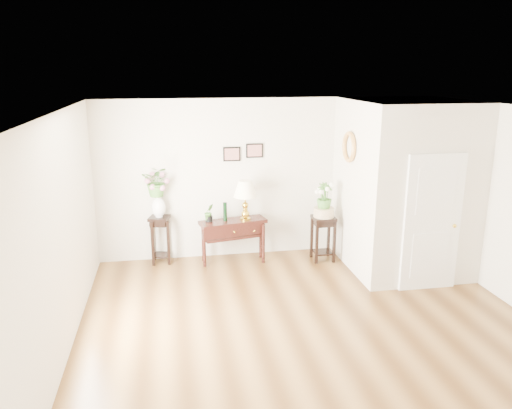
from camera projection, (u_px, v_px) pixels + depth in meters
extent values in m
cube|color=brown|center=(309.00, 324.00, 6.62)|extent=(6.00, 5.50, 0.02)
cube|color=white|center=(315.00, 111.00, 5.88)|extent=(6.00, 5.50, 0.02)
cube|color=silver|center=(268.00, 178.00, 8.86)|extent=(6.00, 0.02, 2.80)
cube|color=silver|center=(417.00, 335.00, 3.64)|extent=(6.00, 0.02, 2.80)
cube|color=silver|center=(61.00, 237.00, 5.75)|extent=(0.02, 5.50, 2.80)
cube|color=silver|center=(403.00, 185.00, 8.29)|extent=(1.80, 1.95, 2.80)
cube|color=white|center=(432.00, 223.00, 7.44)|extent=(0.90, 0.05, 2.10)
cube|color=black|center=(232.00, 154.00, 8.62)|extent=(0.30, 0.02, 0.25)
cube|color=black|center=(255.00, 151.00, 8.67)|extent=(0.30, 0.02, 0.25)
torus|color=tan|center=(349.00, 147.00, 8.08)|extent=(0.07, 0.51, 0.51)
cube|color=black|center=(233.00, 241.00, 8.66)|extent=(1.20, 0.61, 0.76)
cube|color=gold|center=(245.00, 200.00, 8.51)|extent=(0.45, 0.45, 0.70)
cylinder|color=black|center=(225.00, 211.00, 8.49)|extent=(0.07, 0.07, 0.32)
imported|color=#427D2E|center=(209.00, 213.00, 8.45)|extent=(0.20, 0.18, 0.29)
cube|color=black|center=(160.00, 240.00, 8.63)|extent=(0.40, 0.40, 0.83)
imported|color=#427D2E|center=(157.00, 179.00, 8.34)|extent=(0.56, 0.51, 0.52)
cube|color=black|center=(323.00, 238.00, 8.75)|extent=(0.38, 0.38, 0.80)
cylinder|color=beige|center=(324.00, 212.00, 8.63)|extent=(0.38, 0.38, 0.16)
imported|color=#427D2E|center=(324.00, 197.00, 8.55)|extent=(0.28, 0.28, 0.47)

